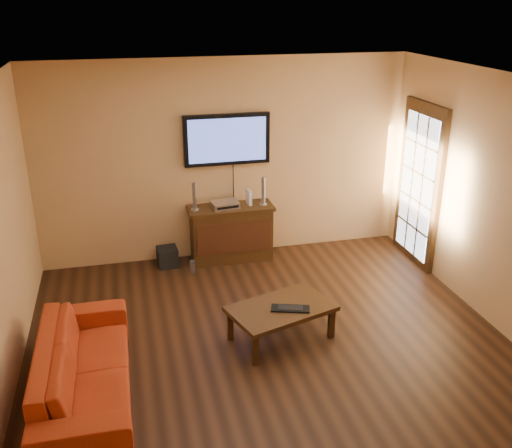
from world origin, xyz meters
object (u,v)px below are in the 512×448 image
object	(u,v)px
av_receiver	(225,204)
game_console	(249,197)
keyboard	(290,308)
television	(227,140)
speaker_left	(195,198)
media_console	(231,233)
coffee_table	(281,311)
subwoofer	(168,257)
sofa	(83,359)
speaker_right	(263,193)
bottle	(192,267)

from	to	relation	value
av_receiver	game_console	distance (m)	0.35
keyboard	television	bearing A→B (deg)	94.79
speaker_left	av_receiver	size ratio (longest dim) A/B	1.07
media_console	speaker_left	xyz separation A→B (m)	(-0.48, -0.01, 0.55)
media_console	speaker_left	world-z (taller)	speaker_left
media_console	television	size ratio (longest dim) A/B	1.00
media_console	av_receiver	xyz separation A→B (m)	(-0.08, -0.00, 0.42)
television	coffee_table	xyz separation A→B (m)	(0.12, -2.24, -1.31)
av_receiver	subwoofer	distance (m)	1.05
subwoofer	keyboard	distance (m)	2.40
television	sofa	xyz separation A→B (m)	(-1.86, -2.71, -1.25)
television	sofa	bearing A→B (deg)	-124.47
speaker_left	speaker_right	bearing A→B (deg)	-1.44
television	coffee_table	world-z (taller)	television
media_console	bottle	world-z (taller)	media_console
subwoofer	coffee_table	bearing A→B (deg)	-68.21
subwoofer	bottle	world-z (taller)	subwoofer
television	subwoofer	bearing A→B (deg)	-167.44
television	media_console	bearing A→B (deg)	-90.00
television	keyboard	size ratio (longest dim) A/B	2.70
speaker_left	game_console	size ratio (longest dim) A/B	1.87
coffee_table	bottle	bearing A→B (deg)	112.48
speaker_right	bottle	world-z (taller)	speaker_right
speaker_left	speaker_right	xyz separation A→B (m)	(0.92, -0.02, 0.00)
speaker_left	keyboard	size ratio (longest dim) A/B	0.89
speaker_right	bottle	distance (m)	1.37
keyboard	bottle	bearing A→B (deg)	113.66
television	speaker_left	bearing A→B (deg)	-158.57
game_console	bottle	xyz separation A→B (m)	(-0.85, -0.38, -0.77)
speaker_right	subwoofer	world-z (taller)	speaker_right
speaker_left	game_console	world-z (taller)	speaker_left
media_console	keyboard	world-z (taller)	media_console
coffee_table	speaker_right	xyz separation A→B (m)	(0.32, 2.03, 0.61)
av_receiver	bottle	xyz separation A→B (m)	(-0.51, -0.34, -0.71)
sofa	keyboard	bearing A→B (deg)	-78.77
av_receiver	keyboard	xyz separation A→B (m)	(0.27, -2.14, -0.41)
speaker_left	keyboard	bearing A→B (deg)	-72.38
game_console	bottle	size ratio (longest dim) A/B	0.95
game_console	coffee_table	bearing A→B (deg)	-99.96
television	subwoofer	distance (m)	1.76
television	keyboard	distance (m)	2.64
bottle	coffee_table	bearing A→B (deg)	-67.52
television	coffee_table	size ratio (longest dim) A/B	0.95
bottle	media_console	bearing A→B (deg)	30.11
media_console	av_receiver	size ratio (longest dim) A/B	3.28
coffee_table	speaker_right	world-z (taller)	speaker_right
sofa	av_receiver	world-z (taller)	av_receiver
speaker_right	game_console	bearing A→B (deg)	160.11
media_console	bottle	distance (m)	0.74
game_console	speaker_left	bearing A→B (deg)	177.17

